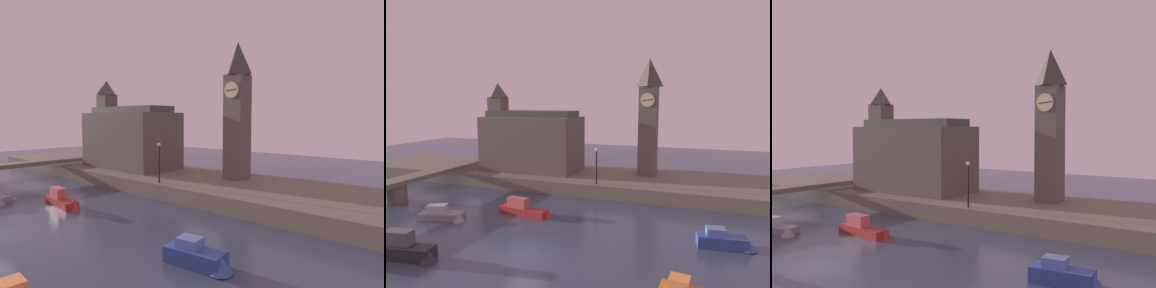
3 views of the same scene
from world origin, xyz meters
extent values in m
cube|color=#6B6051|center=(0.00, 20.00, 0.75)|extent=(70.00, 12.00, 1.50)
cube|color=#5B544C|center=(5.19, 21.66, 6.88)|extent=(2.13, 2.13, 10.75)
cylinder|color=beige|center=(5.19, 20.54, 10.66)|extent=(1.62, 0.12, 1.62)
cube|color=black|center=(5.19, 20.47, 10.66)|extent=(1.29, 0.04, 0.20)
pyramid|color=#403A35|center=(5.19, 21.66, 13.93)|extent=(2.34, 2.34, 3.35)
cube|color=#5B544C|center=(-9.66, 19.67, 5.00)|extent=(12.35, 6.63, 7.00)
cube|color=#5B544C|center=(-14.82, 19.67, 6.29)|extent=(2.04, 2.04, 9.58)
pyramid|color=#474C42|center=(-14.82, 19.67, 12.02)|extent=(2.24, 2.24, 1.90)
cube|color=#42473D|center=(-9.66, 19.67, 8.90)|extent=(11.73, 3.98, 0.80)
cube|color=#6B6051|center=(-18.28, 7.76, 2.14)|extent=(2.40, 28.47, 0.50)
cylinder|color=black|center=(0.75, 14.70, 3.30)|extent=(0.16, 0.16, 3.60)
sphere|color=#F2E099|center=(0.75, 14.70, 5.28)|extent=(0.36, 0.36, 0.36)
cube|color=#2D4C93|center=(12.89, 5.76, 0.44)|extent=(3.49, 1.86, 0.87)
cube|color=#5B7AC1|center=(12.49, 5.76, 1.13)|extent=(1.41, 1.17, 0.51)
cone|color=#2D4C93|center=(14.56, 5.76, 0.48)|extent=(1.45, 1.45, 0.83)
cube|color=#FF9947|center=(10.46, -2.51, 1.19)|extent=(1.11, 1.02, 0.65)
cube|color=maroon|center=(-3.98, 7.07, 0.32)|extent=(4.93, 1.69, 0.64)
cube|color=#CC5651|center=(-4.55, 7.07, 1.08)|extent=(2.01, 1.03, 0.89)
cone|color=maroon|center=(-1.56, 7.07, 0.35)|extent=(1.18, 1.18, 1.21)
camera|label=1|loc=(23.82, -7.23, 7.80)|focal=30.66mm
camera|label=2|loc=(11.11, -19.20, 10.31)|focal=31.06mm
camera|label=3|loc=(21.62, -15.93, 8.24)|focal=40.60mm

